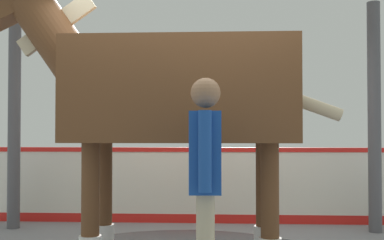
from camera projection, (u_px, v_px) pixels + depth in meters
name	position (u px, v px, depth m)	size (l,w,h in m)	color
barrier_wall	(193.00, 188.00, 6.52)	(1.11, 5.37, 1.02)	silver
roof_post_near	(14.00, 117.00, 6.18)	(0.16, 0.16, 2.86)	#4C4C51
roof_post_far	(374.00, 116.00, 5.94)	(0.16, 0.16, 2.86)	#4C4C51
horse	(168.00, 95.00, 4.48)	(1.31, 3.46, 2.77)	brown
handler	(206.00, 174.00, 3.44)	(0.65, 0.31, 1.63)	black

